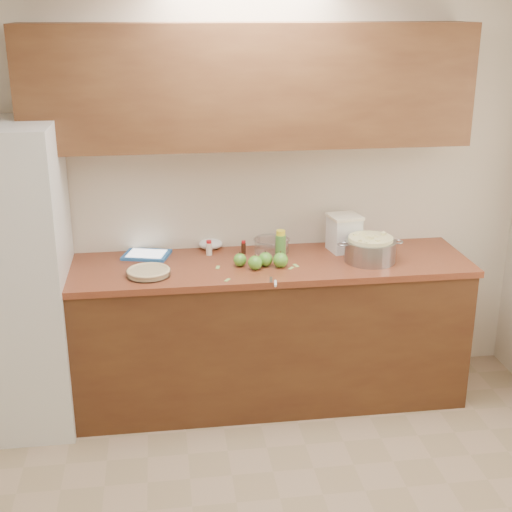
{
  "coord_description": "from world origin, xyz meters",
  "views": [
    {
      "loc": [
        -0.54,
        -2.54,
        2.39
      ],
      "look_at": [
        0.01,
        1.43,
        0.98
      ],
      "focal_mm": 50.0,
      "sensor_mm": 36.0,
      "label": 1
    }
  ],
  "objects": [
    {
      "name": "colander",
      "position": [
        0.71,
        1.41,
        0.99
      ],
      "size": [
        0.41,
        0.31,
        0.15
      ],
      "rotation": [
        0.0,
        0.0,
        -0.38
      ],
      "color": "gray",
      "rests_on": "counter_run"
    },
    {
      "name": "flour_canister",
      "position": [
        0.6,
        1.62,
        1.04
      ],
      "size": [
        0.22,
        0.22,
        0.23
      ],
      "rotation": [
        0.0,
        0.0,
        0.17
      ],
      "color": "silver",
      "rests_on": "counter_run"
    },
    {
      "name": "tablet",
      "position": [
        -0.64,
        1.68,
        0.93
      ],
      "size": [
        0.32,
        0.27,
        0.02
      ],
      "rotation": [
        0.0,
        0.0,
        -0.28
      ],
      "color": "#2564B1",
      "rests_on": "counter_run"
    },
    {
      "name": "vanilla_bottle",
      "position": [
        -0.04,
        1.65,
        0.96
      ],
      "size": [
        0.03,
        0.03,
        0.08
      ],
      "rotation": [
        0.0,
        0.0,
        -0.38
      ],
      "color": "black",
      "rests_on": "counter_run"
    },
    {
      "name": "peel_b",
      "position": [
        0.21,
        1.35,
        0.92
      ],
      "size": [
        0.04,
        0.04,
        0.0
      ],
      "primitive_type": "cube",
      "rotation": [
        0.0,
        0.0,
        -2.29
      ],
      "color": "#9AC35F",
      "rests_on": "counter_run"
    },
    {
      "name": "counter_run",
      "position": [
        0.0,
        1.48,
        0.46
      ],
      "size": [
        2.64,
        0.68,
        0.92
      ],
      "color": "#512F16",
      "rests_on": "ground"
    },
    {
      "name": "apple_center",
      "position": [
        0.06,
        1.41,
        0.96
      ],
      "size": [
        0.09,
        0.09,
        0.1
      ],
      "color": "#549A2C",
      "rests_on": "counter_run"
    },
    {
      "name": "upper_cabinets",
      "position": [
        0.0,
        1.63,
        1.95
      ],
      "size": [
        2.6,
        0.34,
        0.7
      ],
      "primitive_type": "cube",
      "color": "brown",
      "rests_on": "room_shell"
    },
    {
      "name": "peel_c",
      "position": [
        0.25,
        1.39,
        0.92
      ],
      "size": [
        0.03,
        0.06,
        0.0
      ],
      "primitive_type": "cube",
      "rotation": [
        0.0,
        0.0,
        1.8
      ],
      "color": "#9AC35F",
      "rests_on": "counter_run"
    },
    {
      "name": "peel_a",
      "position": [
        -0.18,
        1.21,
        0.92
      ],
      "size": [
        0.04,
        0.05,
        0.0
      ],
      "primitive_type": "cube",
      "rotation": [
        0.0,
        0.0,
        0.99
      ],
      "color": "#9AC35F",
      "rests_on": "counter_run"
    },
    {
      "name": "apple_left",
      "position": [
        -0.09,
        1.43,
        0.96
      ],
      "size": [
        0.08,
        0.08,
        0.09
      ],
      "color": "#549A2C",
      "rests_on": "counter_run"
    },
    {
      "name": "fridge",
      "position": [
        -1.44,
        1.44,
        0.9
      ],
      "size": [
        0.7,
        0.7,
        1.8
      ],
      "primitive_type": "cube",
      "color": "silver",
      "rests_on": "ground"
    },
    {
      "name": "paring_knife",
      "position": [
        0.07,
        1.12,
        0.93
      ],
      "size": [
        0.04,
        0.16,
        0.01
      ],
      "rotation": [
        0.0,
        0.0,
        -0.16
      ],
      "color": "gray",
      "rests_on": "counter_run"
    },
    {
      "name": "lemon_bottle",
      "position": [
        0.18,
        1.54,
        1.0
      ],
      "size": [
        0.06,
        0.06,
        0.18
      ],
      "rotation": [
        0.0,
        0.0,
        -0.21
      ],
      "color": "#4C8C38",
      "rests_on": "counter_run"
    },
    {
      "name": "paper_towel",
      "position": [
        -0.23,
        1.77,
        0.95
      ],
      "size": [
        0.17,
        0.15,
        0.06
      ],
      "primitive_type": "ellipsoid",
      "rotation": [
        0.0,
        0.0,
        0.19
      ],
      "color": "white",
      "rests_on": "counter_run"
    },
    {
      "name": "cinnamon_shaker",
      "position": [
        -0.25,
        1.65,
        0.97
      ],
      "size": [
        0.04,
        0.04,
        0.09
      ],
      "rotation": [
        0.0,
        0.0,
        0.13
      ],
      "color": "beige",
      "rests_on": "counter_run"
    },
    {
      "name": "mixing_bowl",
      "position": [
        0.14,
        1.66,
        0.97
      ],
      "size": [
        0.23,
        0.23,
        0.09
      ],
      "rotation": [
        0.0,
        0.0,
        0.38
      ],
      "color": "silver",
      "rests_on": "counter_run"
    },
    {
      "name": "room_shell",
      "position": [
        0.0,
        0.0,
        1.3
      ],
      "size": [
        3.6,
        3.6,
        3.6
      ],
      "color": "tan",
      "rests_on": "ground"
    },
    {
      "name": "apple_front",
      "position": [
        -0.0,
        1.36,
        0.96
      ],
      "size": [
        0.09,
        0.09,
        0.1
      ],
      "color": "#549A2C",
      "rests_on": "counter_run"
    },
    {
      "name": "apple_extra",
      "position": [
        0.15,
        1.37,
        0.97
      ],
      "size": [
        0.09,
        0.09,
        0.1
      ],
      "color": "#549A2C",
      "rests_on": "counter_run"
    },
    {
      "name": "peel_d",
      "position": [
        -0.22,
        1.42,
        0.92
      ],
      "size": [
        0.03,
        0.05,
        0.0
      ],
      "primitive_type": "cube",
      "rotation": [
        0.0,
        0.0,
        -1.77
      ],
      "color": "#9AC35F",
      "rests_on": "counter_run"
    },
    {
      "name": "pie",
      "position": [
        -0.63,
        1.34,
        0.94
      ],
      "size": [
        0.26,
        0.26,
        0.04
      ],
      "rotation": [
        0.0,
        0.0,
        0.38
      ],
      "color": "silver",
      "rests_on": "counter_run"
    }
  ]
}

